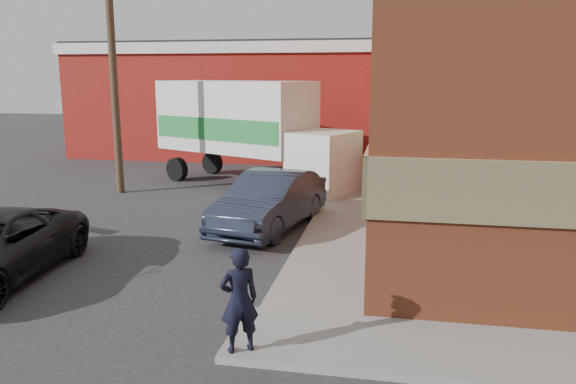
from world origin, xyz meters
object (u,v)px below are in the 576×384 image
at_px(man, 239,300).
at_px(box_truck, 251,126).
at_px(utility_pole, 112,54).
at_px(sedan, 270,201).
at_px(warehouse, 244,99).

height_order(man, box_truck, box_truck).
bearing_deg(utility_pole, box_truck, 27.60).
distance_m(man, sedan, 7.03).
bearing_deg(man, utility_pole, -86.69).
relative_size(utility_pole, box_truck, 1.12).
relative_size(warehouse, box_truck, 2.04).
xyz_separation_m(utility_pole, sedan, (6.19, -3.61, -3.99)).
distance_m(warehouse, box_truck, 9.23).
distance_m(sedan, box_truck, 6.30).
bearing_deg(sedan, utility_pole, 161.38).
relative_size(warehouse, sedan, 3.54).
bearing_deg(sedan, man, -69.31).
distance_m(utility_pole, box_truck, 5.35).
bearing_deg(warehouse, utility_pole, -97.77).
xyz_separation_m(warehouse, sedan, (4.69, -14.61, -2.05)).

